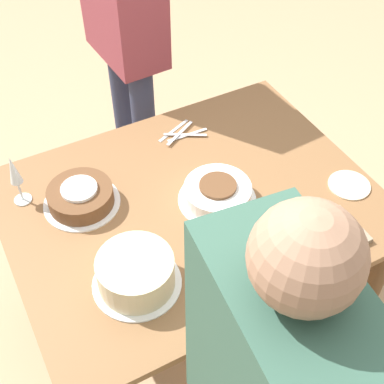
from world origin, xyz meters
TOP-DOWN VIEW (x-y plane):
  - ground_plane at (0.00, 0.00)m, footprint 12.00×12.00m
  - dining_table at (0.00, 0.00)m, footprint 1.27×0.99m
  - cake_center_white at (-0.08, 0.03)m, footprint 0.27×0.27m
  - cake_front_chocolate at (0.34, -0.17)m, footprint 0.27×0.27m
  - cake_back_decorated at (0.31, 0.22)m, footprint 0.27×0.27m
  - wine_glass_near at (0.52, -0.29)m, footprint 0.06×0.06m
  - wine_glass_far at (0.14, 0.30)m, footprint 0.06×0.06m
  - dessert_plate_left at (-0.54, 0.20)m, footprint 0.15×0.15m
  - fork_pile at (-0.13, -0.34)m, footprint 0.20×0.14m
  - napkin_stack at (-0.34, 0.35)m, footprint 0.20×0.17m
  - person_cutting at (-0.12, -0.84)m, footprint 0.24×0.41m

SIDE VIEW (x-z plane):
  - ground_plane at x=0.00m, z-range 0.00..0.00m
  - dining_table at x=0.00m, z-range 0.25..0.99m
  - dessert_plate_left at x=-0.54m, z-range 0.74..0.74m
  - fork_pile at x=-0.13m, z-range 0.74..0.75m
  - napkin_stack at x=-0.34m, z-range 0.74..0.76m
  - cake_center_white at x=-0.08m, z-range 0.73..0.81m
  - cake_front_chocolate at x=0.34m, z-range 0.73..0.81m
  - cake_back_decorated at x=0.31m, z-range 0.74..0.85m
  - wine_glass_near at x=0.52m, z-range 0.77..0.97m
  - wine_glass_far at x=0.14m, z-range 0.77..0.99m
  - person_cutting at x=-0.12m, z-range 0.18..1.90m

